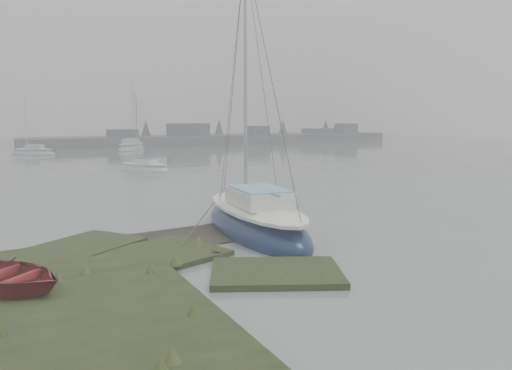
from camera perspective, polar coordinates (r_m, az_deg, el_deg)
name	(u,v)px	position (r m, az deg, el deg)	size (l,w,h in m)	color
ground	(84,170)	(42.53, -19.10, 1.58)	(160.00, 160.00, 0.00)	slate
far_shoreline	(227,138)	(80.84, -3.37, 5.35)	(60.00, 8.00, 4.15)	#4C4F51
sailboat_main	(256,224)	(18.64, -0.06, -4.43)	(3.33, 8.10, 11.13)	#0C1938
sailboat_white	(144,168)	(40.85, -12.66, 1.87)	(3.98, 4.76, 6.67)	silver
sailboat_far_b	(132,148)	(67.05, -14.04, 4.15)	(5.80, 6.72, 9.50)	#B5B9BE
sailboat_far_c	(33,153)	(62.43, -24.11, 3.39)	(5.27, 4.52, 7.43)	#A1A7AB
dinghy	(0,275)	(13.41, -27.17, -9.16)	(2.47, 3.46, 0.72)	maroon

